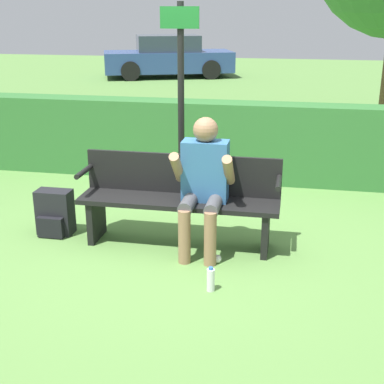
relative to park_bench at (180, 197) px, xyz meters
name	(u,v)px	position (x,y,z in m)	size (l,w,h in m)	color
ground_plane	(179,245)	(0.00, -0.06, -0.46)	(40.00, 40.00, 0.00)	#5B8942
hedge_back	(213,141)	(0.00, 2.11, 0.05)	(12.00, 0.42, 1.02)	#337033
park_bench	(180,197)	(0.00, 0.00, 0.00)	(1.89, 0.42, 0.85)	black
person_seated	(204,178)	(0.25, -0.11, 0.24)	(0.55, 0.57, 1.24)	#336699
backpack	(55,214)	(-1.28, -0.03, -0.25)	(0.35, 0.26, 0.45)	black
water_bottle	(211,280)	(0.44, -0.88, -0.36)	(0.07, 0.07, 0.21)	white
signpost	(181,96)	(-0.18, 0.93, 0.81)	(0.40, 0.09, 2.23)	black
parked_car	(168,57)	(-3.10, 12.63, 0.17)	(4.40, 2.93, 1.33)	#2D4784
litter_crumple	(217,259)	(0.42, -0.37, -0.43)	(0.07, 0.07, 0.07)	silver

